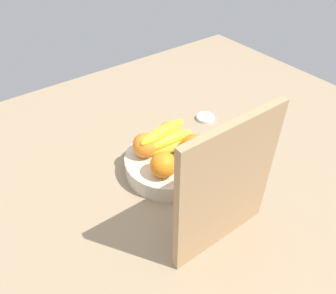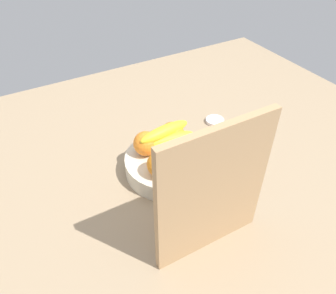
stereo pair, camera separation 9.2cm
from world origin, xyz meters
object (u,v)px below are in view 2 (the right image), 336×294
at_px(jar_lid, 215,121).
at_px(orange_back_left, 146,143).
at_px(orange_front_right, 194,149).
at_px(orange_front_left, 160,164).
at_px(banana_bunch, 166,140).
at_px(cutting_board, 213,193).
at_px(orange_center, 172,134).
at_px(fruit_bowl, 168,164).

bearing_deg(jar_lid, orange_back_left, 15.28).
xyz_separation_m(orange_front_right, jar_lid, (-0.22, -0.18, -0.09)).
xyz_separation_m(orange_front_left, banana_bunch, (-0.06, -0.08, 0.00)).
bearing_deg(jar_lid, cutting_board, 51.95).
relative_size(orange_center, jar_lid, 1.11).
distance_m(orange_back_left, cutting_board, 0.33).
bearing_deg(banana_bunch, jar_lid, -158.00).
height_order(fruit_bowl, orange_front_right, orange_front_right).
xyz_separation_m(orange_front_right, cutting_board, (0.11, 0.23, 0.09)).
height_order(cutting_board, jar_lid, cutting_board).
bearing_deg(orange_back_left, fruit_bowl, 133.58).
relative_size(cutting_board, jar_lid, 5.32).
bearing_deg(fruit_bowl, orange_center, -130.83).
distance_m(orange_center, orange_back_left, 0.09).
xyz_separation_m(orange_front_left, orange_center, (-0.10, -0.10, 0.00)).
height_order(banana_bunch, cutting_board, cutting_board).
relative_size(orange_center, orange_back_left, 1.00).
bearing_deg(orange_front_left, banana_bunch, -128.01).
height_order(fruit_bowl, orange_center, orange_center).
height_order(orange_back_left, cutting_board, cutting_board).
xyz_separation_m(orange_front_right, orange_back_left, (0.11, -0.09, 0.00)).
relative_size(orange_front_left, banana_bunch, 0.39).
relative_size(orange_front_left, cutting_board, 0.21).
height_order(orange_back_left, jar_lid, orange_back_left).
bearing_deg(banana_bunch, fruit_bowl, 72.79).
relative_size(orange_front_right, cutting_board, 0.21).
bearing_deg(orange_front_right, orange_back_left, -39.17).
height_order(orange_front_left, jar_lid, orange_front_left).
relative_size(banana_bunch, cutting_board, 0.53).
bearing_deg(orange_front_left, orange_back_left, -93.76).
bearing_deg(fruit_bowl, orange_front_right, 147.49).
relative_size(orange_back_left, cutting_board, 0.21).
bearing_deg(banana_bunch, orange_center, -148.60).
xyz_separation_m(fruit_bowl, orange_back_left, (0.05, -0.05, 0.06)).
distance_m(cutting_board, jar_lid, 0.55).
height_order(fruit_bowl, orange_front_left, orange_front_left).
height_order(orange_front_left, orange_back_left, same).
bearing_deg(orange_center, banana_bunch, 31.40).
relative_size(orange_front_right, jar_lid, 1.11).
bearing_deg(cutting_board, orange_back_left, -88.84).
xyz_separation_m(orange_center, banana_bunch, (0.04, 0.02, 0.00)).
xyz_separation_m(banana_bunch, cutting_board, (0.05, 0.30, 0.08)).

